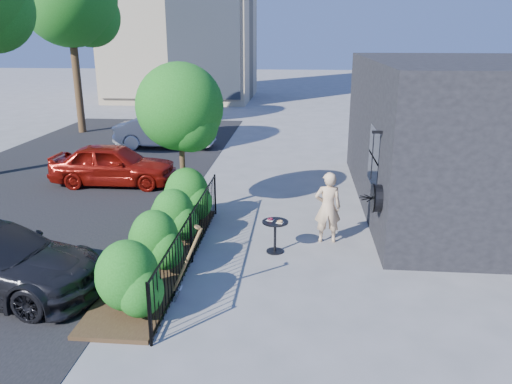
# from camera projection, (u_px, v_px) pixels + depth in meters

# --- Properties ---
(ground) EXTENTS (120.00, 120.00, 0.00)m
(ground) POSITION_uv_depth(u_px,v_px,m) (262.00, 265.00, 10.48)
(ground) COLOR gray
(ground) RESTS_ON ground
(shop_building) EXTENTS (6.22, 9.00, 4.00)m
(shop_building) POSITION_uv_depth(u_px,v_px,m) (475.00, 134.00, 13.68)
(shop_building) COLOR black
(shop_building) RESTS_ON ground
(fence) EXTENTS (0.05, 6.05, 1.10)m
(fence) POSITION_uv_depth(u_px,v_px,m) (191.00, 238.00, 10.44)
(fence) COLOR black
(fence) RESTS_ON ground
(planting_bed) EXTENTS (1.30, 6.00, 0.08)m
(planting_bed) POSITION_uv_depth(u_px,v_px,m) (160.00, 259.00, 10.66)
(planting_bed) COLOR #382616
(planting_bed) RESTS_ON ground
(shrubs) EXTENTS (1.10, 5.60, 1.24)m
(shrubs) POSITION_uv_depth(u_px,v_px,m) (164.00, 229.00, 10.55)
(shrubs) COLOR #196116
(shrubs) RESTS_ON ground
(patio_tree) EXTENTS (2.20, 2.20, 3.94)m
(patio_tree) POSITION_uv_depth(u_px,v_px,m) (182.00, 112.00, 12.45)
(patio_tree) COLOR #3F2B19
(patio_tree) RESTS_ON ground
(street) EXTENTS (9.00, 30.00, 0.01)m
(street) POSITION_uv_depth(u_px,v_px,m) (21.00, 207.00, 13.93)
(street) COLOR black
(street) RESTS_ON ground
(street_tree_far) EXTENTS (4.40, 4.40, 8.28)m
(street_tree_far) POSITION_uv_depth(u_px,v_px,m) (70.00, 4.00, 22.79)
(street_tree_far) COLOR #3F2B19
(street_tree_far) RESTS_ON ground
(cafe_table) EXTENTS (0.58, 0.58, 0.77)m
(cafe_table) POSITION_uv_depth(u_px,v_px,m) (275.00, 231.00, 10.96)
(cafe_table) COLOR black
(cafe_table) RESTS_ON ground
(woman) EXTENTS (0.64, 0.44, 1.68)m
(woman) POSITION_uv_depth(u_px,v_px,m) (328.00, 207.00, 11.42)
(woman) COLOR beige
(woman) RESTS_ON ground
(shovel) EXTENTS (0.59, 0.19, 1.50)m
(shovel) POSITION_uv_depth(u_px,v_px,m) (186.00, 267.00, 8.90)
(shovel) COLOR brown
(shovel) RESTS_ON ground
(car_red) EXTENTS (3.94, 1.62, 1.34)m
(car_red) POSITION_uv_depth(u_px,v_px,m) (114.00, 164.00, 15.88)
(car_red) COLOR maroon
(car_red) RESTS_ON ground
(car_silver) EXTENTS (4.17, 1.53, 1.36)m
(car_silver) POSITION_uv_depth(u_px,v_px,m) (165.00, 132.00, 21.09)
(car_silver) COLOR #B1B1B6
(car_silver) RESTS_ON ground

